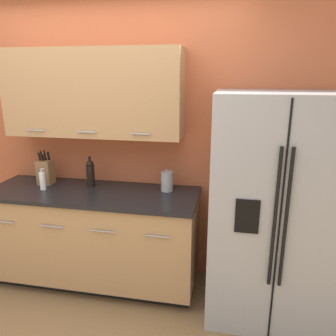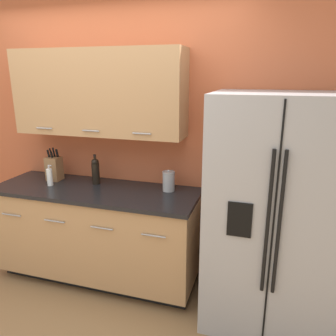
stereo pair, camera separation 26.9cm
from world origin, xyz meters
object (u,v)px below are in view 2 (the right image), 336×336
object	(u,v)px
steel_canister	(169,181)
soap_dispenser	(50,177)
knife_block	(54,168)
wine_bottle	(96,170)
refrigerator	(272,213)

from	to	relation	value
steel_canister	soap_dispenser	bearing A→B (deg)	-170.49
knife_block	wine_bottle	distance (m)	0.44
wine_bottle	steel_canister	xyz separation A→B (m)	(0.71, 0.01, -0.04)
soap_dispenser	steel_canister	distance (m)	1.11
knife_block	steel_canister	xyz separation A→B (m)	(1.15, 0.03, -0.03)
knife_block	wine_bottle	bearing A→B (deg)	2.18
wine_bottle	refrigerator	bearing A→B (deg)	-7.09
steel_canister	knife_block	bearing A→B (deg)	-178.49
wine_bottle	soap_dispenser	size ratio (longest dim) A/B	1.42
soap_dispenser	steel_canister	world-z (taller)	soap_dispenser
refrigerator	soap_dispenser	size ratio (longest dim) A/B	9.02
wine_bottle	steel_canister	world-z (taller)	wine_bottle
wine_bottle	soap_dispenser	xyz separation A→B (m)	(-0.38, -0.17, -0.05)
knife_block	soap_dispenser	world-z (taller)	knife_block
refrigerator	soap_dispenser	bearing A→B (deg)	179.18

